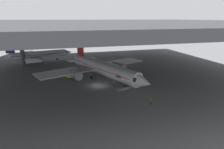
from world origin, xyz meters
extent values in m
plane|color=slate|center=(0.00, 0.00, 0.00)|extent=(110.00, 110.00, 0.00)
cylinder|color=#4C4F54|center=(-23.04, 29.85, 8.03)|extent=(1.60, 1.60, 16.07)
cube|color=#38383D|center=(0.00, 13.75, 16.67)|extent=(121.00, 99.00, 1.20)
cube|color=#4C4F54|center=(0.00, -11.00, 15.67)|extent=(115.50, 0.50, 0.70)
cube|color=#4C4F54|center=(0.00, 30.25, 15.67)|extent=(115.50, 0.50, 0.70)
cylinder|color=white|center=(2.87, 4.98, 3.57)|extent=(14.47, 28.76, 3.94)
cone|color=white|center=(8.93, -10.32, 3.57)|extent=(5.33, 5.82, 3.86)
cube|color=black|center=(8.01, -8.01, 4.06)|extent=(4.13, 3.80, 0.87)
cone|color=white|center=(-3.19, 20.28, 3.96)|extent=(5.43, 7.09, 3.35)
cube|color=red|center=(-2.27, 17.97, 8.76)|extent=(1.80, 4.08, 6.45)
cube|color=white|center=(0.69, 17.99, 4.16)|extent=(5.85, 4.84, 0.16)
cube|color=white|center=(-4.44, 15.96, 4.16)|extent=(5.85, 4.84, 0.16)
cube|color=white|center=(10.61, 13.16, 3.18)|extent=(17.96, 12.72, 0.24)
cylinder|color=#9EA3A8|center=(9.56, 10.44, 2.49)|extent=(4.16, 5.66, 2.44)
cube|color=white|center=(-8.37, 5.65, 3.18)|extent=(17.96, 12.72, 0.24)
cylinder|color=#9EA3A8|center=(-5.75, 4.38, 2.49)|extent=(4.16, 5.66, 2.44)
cube|color=red|center=(2.87, 4.98, 3.87)|extent=(13.75, 26.79, 0.16)
cylinder|color=#9EA3A8|center=(6.49, -4.18, 1.25)|extent=(0.20, 0.20, 1.15)
cylinder|color=black|center=(6.49, -4.18, 0.45)|extent=(0.61, 0.95, 0.90)
cylinder|color=#9EA3A8|center=(4.20, 8.59, 1.25)|extent=(0.20, 0.20, 1.15)
cylinder|color=black|center=(4.20, 8.59, 0.45)|extent=(0.61, 0.95, 0.90)
cylinder|color=#9EA3A8|center=(-0.57, 6.70, 1.25)|extent=(0.20, 0.20, 1.15)
cylinder|color=black|center=(-0.57, 6.70, 0.45)|extent=(0.61, 0.95, 0.90)
cube|color=slate|center=(6.02, -4.56, 0.35)|extent=(4.21, 2.84, 0.70)
cube|color=slate|center=(6.02, -4.56, 2.23)|extent=(3.88, 2.55, 3.16)
cube|color=slate|center=(4.36, -5.21, 3.77)|extent=(1.50, 1.61, 0.12)
cylinder|color=black|center=(4.58, -5.77, 4.27)|extent=(0.06, 0.06, 1.00)
cylinder|color=black|center=(4.14, -4.66, 4.27)|extent=(0.06, 0.06, 1.00)
cylinder|color=black|center=(4.78, -5.80, 0.15)|extent=(0.32, 0.22, 0.30)
cylinder|color=black|center=(4.27, -4.50, 0.15)|extent=(0.32, 0.22, 0.30)
cylinder|color=black|center=(7.78, -4.61, 0.15)|extent=(0.32, 0.22, 0.30)
cylinder|color=black|center=(7.26, -3.31, 0.15)|extent=(0.32, 0.22, 0.30)
cylinder|color=#232838|center=(8.65, -14.98, 0.39)|extent=(0.14, 0.14, 0.78)
cylinder|color=#232838|center=(8.65, -15.16, 0.39)|extent=(0.14, 0.14, 0.78)
cube|color=orange|center=(8.65, -15.07, 1.06)|extent=(0.22, 0.36, 0.56)
cylinder|color=orange|center=(8.65, -14.84, 1.09)|extent=(0.09, 0.09, 0.53)
cylinder|color=orange|center=(8.66, -15.30, 1.09)|extent=(0.09, 0.09, 0.53)
sphere|color=tan|center=(8.65, -15.07, 1.46)|extent=(0.21, 0.21, 0.21)
cylinder|color=#232838|center=(4.12, -1.78, 0.43)|extent=(0.14, 0.14, 0.87)
cylinder|color=#232838|center=(4.04, -1.93, 0.43)|extent=(0.14, 0.14, 0.87)
cube|color=yellow|center=(4.08, -1.86, 1.18)|extent=(0.36, 0.42, 0.62)
cylinder|color=yellow|center=(4.19, -1.65, 1.21)|extent=(0.09, 0.09, 0.59)
cylinder|color=yellow|center=(3.97, -2.06, 1.21)|extent=(0.09, 0.09, 0.59)
sphere|color=tan|center=(4.08, -1.86, 1.61)|extent=(0.24, 0.24, 0.24)
cylinder|color=white|center=(-17.82, 37.28, 3.11)|extent=(22.62, 7.87, 3.02)
cone|color=white|center=(-5.52, 40.04, 3.11)|extent=(4.18, 3.68, 2.96)
cube|color=black|center=(-7.38, 39.62, 3.49)|extent=(2.62, 2.97, 0.66)
cone|color=white|center=(-30.13, 34.52, 3.41)|extent=(5.27, 3.56, 2.57)
cube|color=navy|center=(-28.27, 34.94, 7.09)|extent=(3.27, 0.96, 4.94)
cube|color=white|center=(-27.92, 37.18, 3.56)|extent=(3.25, 4.29, 0.16)
cube|color=white|center=(-27.00, 33.05, 3.56)|extent=(3.25, 4.29, 0.16)
cube|color=white|center=(-23.09, 44.11, 2.81)|extent=(8.12, 13.52, 0.24)
cylinder|color=#9EA3A8|center=(-21.16, 42.99, 2.28)|extent=(4.24, 2.68, 1.87)
cube|color=white|center=(-19.67, 28.85, 2.81)|extent=(8.12, 13.52, 0.24)
cylinder|color=#9EA3A8|center=(-18.40, 30.69, 2.28)|extent=(4.24, 2.68, 1.87)
cube|color=navy|center=(-17.82, 37.28, 3.34)|extent=(21.02, 7.57, 0.16)
cylinder|color=#9EA3A8|center=(-10.46, 38.93, 1.25)|extent=(0.20, 0.20, 1.15)
cylinder|color=black|center=(-10.46, 38.93, 0.45)|extent=(0.94, 0.49, 0.90)
cylinder|color=#9EA3A8|center=(-20.43, 38.86, 1.25)|extent=(0.20, 0.20, 1.15)
cylinder|color=black|center=(-20.43, 38.86, 0.45)|extent=(0.94, 0.49, 0.90)
cylinder|color=#9EA3A8|center=(-19.50, 34.74, 1.25)|extent=(0.20, 0.20, 1.15)
cylinder|color=black|center=(-19.50, 34.74, 0.45)|extent=(0.94, 0.49, 0.90)
cube|color=black|center=(11.41, -12.78, 0.02)|extent=(0.36, 0.36, 0.04)
cone|color=orange|center=(11.41, -12.78, 0.32)|extent=(0.30, 0.30, 0.56)
cube|color=yellow|center=(-7.12, 9.34, 0.55)|extent=(2.38, 2.43, 0.70)
cylinder|color=black|center=(-6.17, 9.13, 0.22)|extent=(0.43, 0.44, 0.44)
cylinder|color=black|center=(-6.98, 8.38, 0.22)|extent=(0.43, 0.44, 0.44)
cylinder|color=black|center=(-7.26, 10.30, 0.22)|extent=(0.43, 0.44, 0.44)
cylinder|color=black|center=(-8.07, 9.55, 0.22)|extent=(0.43, 0.44, 0.44)
camera|label=1|loc=(-10.00, -49.60, 18.11)|focal=30.81mm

